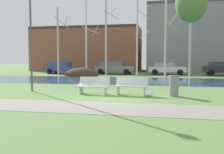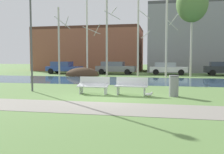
{
  "view_description": "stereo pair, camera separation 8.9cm",
  "coord_description": "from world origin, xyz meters",
  "px_view_note": "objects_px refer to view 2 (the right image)",
  "views": [
    {
      "loc": [
        2.31,
        -11.07,
        1.78
      ],
      "look_at": [
        -0.11,
        1.61,
        0.84
      ],
      "focal_mm": 39.8,
      "sensor_mm": 36.0,
      "label": 1
    },
    {
      "loc": [
        2.4,
        -11.06,
        1.78
      ],
      "look_at": [
        -0.11,
        1.61,
        0.84
      ],
      "focal_mm": 39.8,
      "sensor_mm": 36.0,
      "label": 2
    }
  ],
  "objects_px": {
    "streetlamp": "(31,19)",
    "parked_van_nearest_blue": "(64,67)",
    "parked_sedan_second_grey": "(115,67)",
    "bench_left": "(93,85)",
    "parked_hatch_third_white": "(168,68)",
    "parked_wagon_fourth_dark": "(224,68)",
    "bench_right": "(131,86)",
    "trash_bin": "(174,86)",
    "seagull": "(149,94)"
  },
  "relations": [
    {
      "from": "parked_sedan_second_grey",
      "to": "bench_left",
      "type": "bearing_deg",
      "value": -83.27
    },
    {
      "from": "bench_right",
      "to": "seagull",
      "type": "distance_m",
      "value": 1.05
    },
    {
      "from": "bench_left",
      "to": "streetlamp",
      "type": "bearing_deg",
      "value": 173.73
    },
    {
      "from": "parked_hatch_third_white",
      "to": "streetlamp",
      "type": "bearing_deg",
      "value": -114.98
    },
    {
      "from": "trash_bin",
      "to": "parked_sedan_second_grey",
      "type": "xyz_separation_m",
      "value": [
        -5.93,
        16.67,
        0.26
      ]
    },
    {
      "from": "seagull",
      "to": "parked_van_nearest_blue",
      "type": "bearing_deg",
      "value": 123.41
    },
    {
      "from": "bench_left",
      "to": "parked_wagon_fourth_dark",
      "type": "xyz_separation_m",
      "value": [
        10.07,
        16.49,
        0.32
      ]
    },
    {
      "from": "trash_bin",
      "to": "seagull",
      "type": "relative_size",
      "value": 2.48
    },
    {
      "from": "parked_wagon_fourth_dark",
      "to": "parked_hatch_third_white",
      "type": "bearing_deg",
      "value": 175.84
    },
    {
      "from": "trash_bin",
      "to": "bench_right",
      "type": "bearing_deg",
      "value": 179.11
    },
    {
      "from": "seagull",
      "to": "parked_wagon_fourth_dark",
      "type": "relative_size",
      "value": 0.09
    },
    {
      "from": "trash_bin",
      "to": "seagull",
      "type": "distance_m",
      "value": 1.29
    },
    {
      "from": "trash_bin",
      "to": "parked_hatch_third_white",
      "type": "bearing_deg",
      "value": 89.58
    },
    {
      "from": "trash_bin",
      "to": "seagull",
      "type": "height_order",
      "value": "trash_bin"
    },
    {
      "from": "trash_bin",
      "to": "parked_sedan_second_grey",
      "type": "relative_size",
      "value": 0.22
    },
    {
      "from": "bench_left",
      "to": "parked_wagon_fourth_dark",
      "type": "distance_m",
      "value": 19.33
    },
    {
      "from": "seagull",
      "to": "parked_hatch_third_white",
      "type": "bearing_deg",
      "value": 85.8
    },
    {
      "from": "trash_bin",
      "to": "streetlamp",
      "type": "xyz_separation_m",
      "value": [
        -7.58,
        0.43,
        3.44
      ]
    },
    {
      "from": "bench_left",
      "to": "parked_wagon_fourth_dark",
      "type": "height_order",
      "value": "parked_wagon_fourth_dark"
    },
    {
      "from": "bench_left",
      "to": "bench_right",
      "type": "xyz_separation_m",
      "value": [
        1.93,
        0.0,
        0.0
      ]
    },
    {
      "from": "trash_bin",
      "to": "seagull",
      "type": "bearing_deg",
      "value": -159.76
    },
    {
      "from": "parked_sedan_second_grey",
      "to": "parked_wagon_fourth_dark",
      "type": "height_order",
      "value": "parked_wagon_fourth_dark"
    },
    {
      "from": "parked_hatch_third_white",
      "to": "parked_van_nearest_blue",
      "type": "bearing_deg",
      "value": -177.58
    },
    {
      "from": "parked_sedan_second_grey",
      "to": "parked_hatch_third_white",
      "type": "relative_size",
      "value": 1.1
    },
    {
      "from": "bench_left",
      "to": "bench_right",
      "type": "height_order",
      "value": "same"
    },
    {
      "from": "seagull",
      "to": "parked_van_nearest_blue",
      "type": "relative_size",
      "value": 0.09
    },
    {
      "from": "trash_bin",
      "to": "parked_sedan_second_grey",
      "type": "height_order",
      "value": "parked_sedan_second_grey"
    },
    {
      "from": "parked_van_nearest_blue",
      "to": "parked_wagon_fourth_dark",
      "type": "bearing_deg",
      "value": 0.28
    },
    {
      "from": "bench_right",
      "to": "trash_bin",
      "type": "xyz_separation_m",
      "value": [
        2.03,
        -0.03,
        0.05
      ]
    },
    {
      "from": "parked_sedan_second_grey",
      "to": "bench_right",
      "type": "bearing_deg",
      "value": -76.83
    },
    {
      "from": "trash_bin",
      "to": "parked_hatch_third_white",
      "type": "xyz_separation_m",
      "value": [
        0.13,
        16.96,
        0.22
      ]
    },
    {
      "from": "parked_van_nearest_blue",
      "to": "parked_hatch_third_white",
      "type": "bearing_deg",
      "value": 2.42
    },
    {
      "from": "seagull",
      "to": "parked_hatch_third_white",
      "type": "distance_m",
      "value": 17.44
    },
    {
      "from": "bench_right",
      "to": "parked_wagon_fourth_dark",
      "type": "height_order",
      "value": "parked_wagon_fourth_dark"
    },
    {
      "from": "bench_right",
      "to": "parked_hatch_third_white",
      "type": "xyz_separation_m",
      "value": [
        2.16,
        16.93,
        0.27
      ]
    },
    {
      "from": "bench_left",
      "to": "parked_sedan_second_grey",
      "type": "relative_size",
      "value": 0.35
    },
    {
      "from": "parked_van_nearest_blue",
      "to": "parked_hatch_third_white",
      "type": "relative_size",
      "value": 1.01
    },
    {
      "from": "streetlamp",
      "to": "parked_hatch_third_white",
      "type": "relative_size",
      "value": 1.44
    },
    {
      "from": "seagull",
      "to": "parked_hatch_third_white",
      "type": "relative_size",
      "value": 0.1
    },
    {
      "from": "bench_left",
      "to": "seagull",
      "type": "relative_size",
      "value": 4.03
    },
    {
      "from": "streetlamp",
      "to": "parked_sedan_second_grey",
      "type": "distance_m",
      "value": 16.63
    },
    {
      "from": "parked_van_nearest_blue",
      "to": "parked_wagon_fourth_dark",
      "type": "xyz_separation_m",
      "value": [
        18.38,
        0.09,
        0.02
      ]
    },
    {
      "from": "streetlamp",
      "to": "parked_sedan_second_grey",
      "type": "height_order",
      "value": "streetlamp"
    },
    {
      "from": "trash_bin",
      "to": "streetlamp",
      "type": "bearing_deg",
      "value": 176.77
    },
    {
      "from": "streetlamp",
      "to": "parked_van_nearest_blue",
      "type": "relative_size",
      "value": 1.42
    },
    {
      "from": "parked_hatch_third_white",
      "to": "parked_wagon_fourth_dark",
      "type": "xyz_separation_m",
      "value": [
        5.98,
        -0.43,
        0.04
      ]
    },
    {
      "from": "bench_right",
      "to": "parked_van_nearest_blue",
      "type": "bearing_deg",
      "value": 121.98
    },
    {
      "from": "parked_sedan_second_grey",
      "to": "parked_hatch_third_white",
      "type": "bearing_deg",
      "value": 2.77
    },
    {
      "from": "parked_hatch_third_white",
      "to": "parked_wagon_fourth_dark",
      "type": "height_order",
      "value": "parked_wagon_fourth_dark"
    },
    {
      "from": "bench_right",
      "to": "bench_left",
      "type": "bearing_deg",
      "value": 180.0
    }
  ]
}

